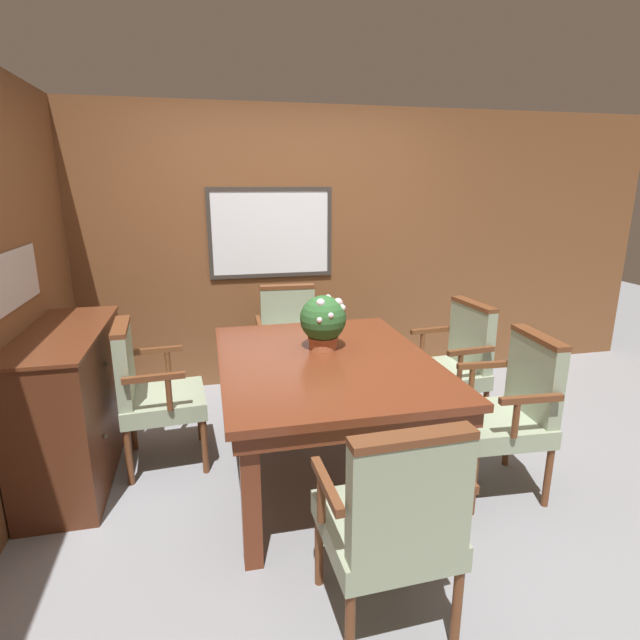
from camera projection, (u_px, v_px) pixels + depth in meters
name	position (u px, v px, depth m)	size (l,w,h in m)	color
ground_plane	(336.00, 475.00, 3.19)	(14.00, 14.00, 0.00)	gray
wall_back	(288.00, 249.00, 4.48)	(7.20, 0.08, 2.45)	brown
dining_table	(325.00, 373.00, 3.05)	(1.27, 1.64, 0.77)	maroon
chair_head_near	(393.00, 518.00, 1.96)	(0.57, 0.53, 0.97)	brown
chair_head_far	(290.00, 339.00, 4.22)	(0.57, 0.53, 0.97)	brown
chair_right_near	(509.00, 407.00, 2.93)	(0.55, 0.58, 0.97)	brown
chair_right_far	(453.00, 361.00, 3.69)	(0.56, 0.59, 0.97)	brown
chair_left_far	(150.00, 388.00, 3.20)	(0.55, 0.58, 0.97)	brown
potted_plant	(323.00, 321.00, 3.16)	(0.30, 0.30, 0.34)	#B2603D
sideboard_cabinet	(72.00, 404.00, 3.10)	(0.47, 1.24, 0.95)	#512816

